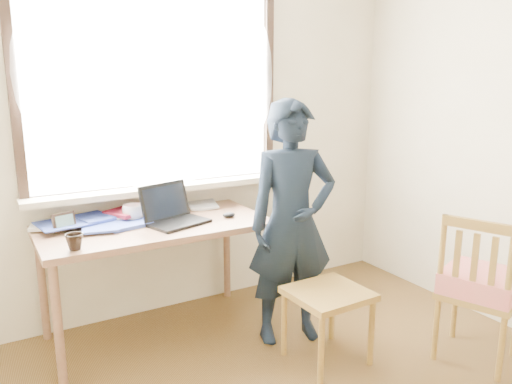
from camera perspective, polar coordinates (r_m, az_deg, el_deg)
room_shell at (r=2.03m, az=10.68°, el=11.71°), size 3.52×4.02×2.61m
desk at (r=3.27m, az=-11.44°, el=-4.91°), size 1.43×0.71×0.77m
laptop at (r=3.24m, az=-9.53°, el=-2.47°), size 0.43×0.39×0.25m
mug_white at (r=3.33m, az=-13.87°, el=-2.33°), size 0.15×0.15×0.11m
mug_dark at (r=2.87m, az=-20.02°, el=-5.37°), size 0.10×0.10×0.09m
mouse at (r=3.33m, az=-3.11°, el=-2.62°), size 0.09×0.06×0.03m
desk_clutter at (r=3.37m, az=-15.19°, el=-2.81°), size 0.68×0.51×0.04m
book_a at (r=3.36m, az=-19.81°, el=-3.37°), size 0.19×0.25×0.02m
book_b at (r=3.64m, az=-7.71°, el=-1.53°), size 0.27×0.32×0.02m
picture_frame at (r=3.22m, az=-21.07°, el=-3.36°), size 0.14×0.06×0.11m
work_chair at (r=3.06m, az=8.22°, el=-12.28°), size 0.45×0.43×0.45m
side_chair at (r=3.28m, az=24.21°, el=-9.63°), size 0.53×0.54×0.91m
person at (r=3.16m, az=4.13°, el=-3.57°), size 0.64×0.50×1.56m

